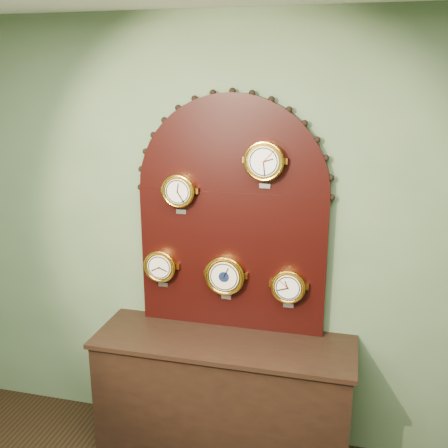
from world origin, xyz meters
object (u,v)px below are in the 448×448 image
(display_board, at_px, (232,208))
(barometer, at_px, (225,275))
(hygrometer, at_px, (161,266))
(arabic_clock, at_px, (264,161))
(shop_counter, at_px, (223,400))
(tide_clock, at_px, (288,286))
(roman_clock, at_px, (179,191))

(display_board, distance_m, barometer, 0.43)
(display_board, height_order, barometer, display_board)
(display_board, relative_size, hygrometer, 5.72)
(barometer, bearing_deg, arabic_clock, 0.13)
(barometer, bearing_deg, shop_counter, -80.28)
(tide_clock, bearing_deg, roman_clock, 179.99)
(roman_clock, xyz_separation_m, hygrometer, (-0.14, -0.00, -0.51))
(hygrometer, bearing_deg, barometer, -0.15)
(display_board, bearing_deg, hygrometer, -171.78)
(shop_counter, relative_size, roman_clock, 6.08)
(display_board, height_order, tide_clock, display_board)
(display_board, xyz_separation_m, barometer, (-0.03, -0.07, -0.42))
(hygrometer, xyz_separation_m, barometer, (0.43, -0.00, -0.02))
(shop_counter, bearing_deg, display_board, 90.00)
(roman_clock, distance_m, arabic_clock, 0.57)
(hygrometer, bearing_deg, tide_clock, 0.00)
(arabic_clock, bearing_deg, roman_clock, 179.92)
(arabic_clock, distance_m, hygrometer, 0.98)
(shop_counter, height_order, hygrometer, hygrometer)
(arabic_clock, height_order, barometer, arabic_clock)
(barometer, bearing_deg, hygrometer, 179.85)
(arabic_clock, distance_m, barometer, 0.78)
(display_board, relative_size, barometer, 4.97)
(display_board, distance_m, tide_clock, 0.60)
(shop_counter, height_order, barometer, barometer)
(arabic_clock, xyz_separation_m, tide_clock, (0.17, 0.00, -0.77))
(shop_counter, bearing_deg, roman_clock, 154.40)
(barometer, bearing_deg, roman_clock, 179.76)
(arabic_clock, bearing_deg, barometer, -179.87)
(roman_clock, height_order, barometer, roman_clock)
(display_board, distance_m, arabic_clock, 0.39)
(tide_clock, bearing_deg, shop_counter, -157.85)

